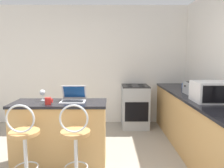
# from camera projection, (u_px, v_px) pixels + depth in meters

# --- Properties ---
(wall_back) EXTENTS (12.00, 0.06, 2.60)m
(wall_back) POSITION_uv_depth(u_px,v_px,m) (91.00, 65.00, 4.88)
(wall_back) COLOR silver
(wall_back) RESTS_ON ground_plane
(breakfast_bar) EXTENTS (1.27, 0.53, 0.90)m
(breakfast_bar) POSITION_uv_depth(u_px,v_px,m) (60.00, 134.00, 3.01)
(breakfast_bar) COLOR tan
(breakfast_bar) RESTS_ON ground_plane
(counter_right) EXTENTS (0.65, 3.31, 0.90)m
(counter_right) POSITION_uv_depth(u_px,v_px,m) (199.00, 126.00, 3.34)
(counter_right) COLOR tan
(counter_right) RESTS_ON ground_plane
(bar_stool_near) EXTENTS (0.40, 0.40, 1.00)m
(bar_stool_near) POSITION_uv_depth(u_px,v_px,m) (25.00, 148.00, 2.50)
(bar_stool_near) COLOR silver
(bar_stool_near) RESTS_ON ground_plane
(bar_stool_far) EXTENTS (0.40, 0.40, 1.00)m
(bar_stool_far) POSITION_uv_depth(u_px,v_px,m) (76.00, 148.00, 2.50)
(bar_stool_far) COLOR silver
(bar_stool_far) RESTS_ON ground_plane
(laptop) EXTENTS (0.33, 0.30, 0.21)m
(laptop) POSITION_uv_depth(u_px,v_px,m) (73.00, 97.00, 3.01)
(laptop) COLOR silver
(laptop) RESTS_ON breakfast_bar
(microwave) EXTENTS (0.52, 0.41, 0.28)m
(microwave) POSITION_uv_depth(u_px,v_px,m) (213.00, 92.00, 2.95)
(microwave) COLOR silver
(microwave) RESTS_ON counter_right
(toaster) EXTENTS (0.25, 0.29, 0.19)m
(toaster) POSITION_uv_depth(u_px,v_px,m) (192.00, 88.00, 3.57)
(toaster) COLOR #9EA3A8
(toaster) RESTS_ON counter_right
(stove_range) EXTENTS (0.55, 0.61, 0.90)m
(stove_range) POSITION_uv_depth(u_px,v_px,m) (135.00, 106.00, 4.65)
(stove_range) COLOR #9EA3A8
(stove_range) RESTS_ON ground_plane
(mug_blue) EXTENTS (0.09, 0.07, 0.10)m
(mug_blue) POSITION_uv_depth(u_px,v_px,m) (184.00, 85.00, 4.21)
(mug_blue) COLOR #2D51AD
(mug_blue) RESTS_ON counter_right
(mug_red) EXTENTS (0.10, 0.08, 0.09)m
(mug_red) POSITION_uv_depth(u_px,v_px,m) (48.00, 101.00, 2.81)
(mug_red) COLOR red
(mug_red) RESTS_ON breakfast_bar
(wine_glass_short) EXTENTS (0.08, 0.08, 0.15)m
(wine_glass_short) POSITION_uv_depth(u_px,v_px,m) (42.00, 93.00, 3.05)
(wine_glass_short) COLOR silver
(wine_glass_short) RESTS_ON breakfast_bar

